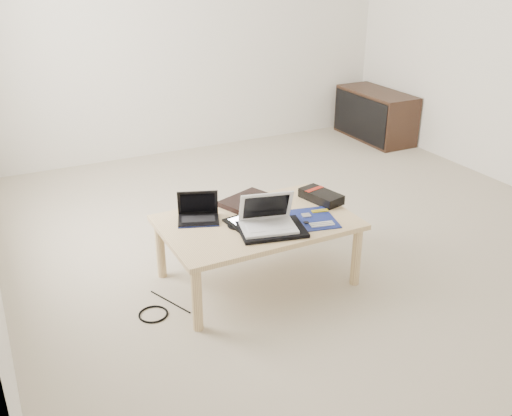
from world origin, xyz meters
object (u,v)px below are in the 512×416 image
coffee_table (257,228)px  gpu_box (321,196)px  media_cabinet (375,115)px  netbook (198,214)px  white_laptop (268,220)px

coffee_table → gpu_box: bearing=8.4°
coffee_table → media_cabinet: media_cabinet is taller
netbook → coffee_table: bearing=-27.6°
media_cabinet → gpu_box: bearing=-134.9°
gpu_box → white_laptop: bearing=-156.6°
media_cabinet → coffee_table: bearing=-140.3°
coffee_table → media_cabinet: (2.37, 1.97, -0.10)m
gpu_box → netbook: bearing=173.7°
coffee_table → white_laptop: bearing=-92.5°
coffee_table → gpu_box: gpu_box is taller
coffee_table → netbook: (-0.30, 0.16, 0.08)m
netbook → white_laptop: white_laptop is taller
white_laptop → gpu_box: bearing=23.4°
netbook → gpu_box: bearing=-6.3°
white_laptop → coffee_table: bearing=87.5°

